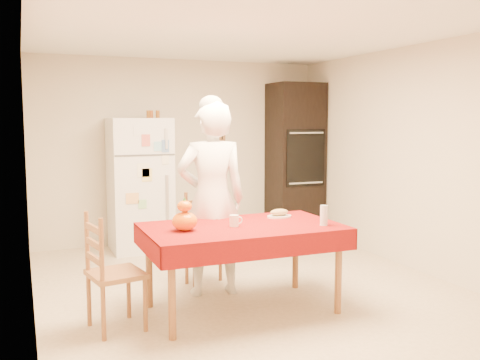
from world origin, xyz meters
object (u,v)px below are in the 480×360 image
oven_cabinet (295,160)px  dining_table (242,233)px  bread_plate (279,216)px  wine_glass (324,215)px  chair_far (206,236)px  chair_left (108,268)px  pumpkin_lower (185,221)px  refrigerator (140,185)px  seated_woman (212,199)px  coffee_mug (234,221)px

oven_cabinet → dining_table: bearing=-126.3°
oven_cabinet → bread_plate: (-1.45, -2.39, -0.33)m
dining_table → wine_glass: bearing=-21.8°
chair_far → chair_left: same height
pumpkin_lower → bread_plate: pumpkin_lower is taller
chair_far → pumpkin_lower: (-0.46, -0.82, 0.33)m
dining_table → pumpkin_lower: 0.54m
refrigerator → wine_glass: bearing=-70.2°
oven_cabinet → pumpkin_lower: 3.61m
oven_cabinet → chair_far: 2.75m
refrigerator → oven_cabinet: size_ratio=0.77×
seated_woman → pumpkin_lower: 0.71m
chair_left → wine_glass: bearing=-108.2°
oven_cabinet → wine_glass: 3.16m
refrigerator → bread_plate: refrigerator is taller
refrigerator → seated_woman: (0.27, -2.04, 0.07)m
dining_table → bread_plate: size_ratio=7.08×
seated_woman → refrigerator: bearing=-75.7°
pumpkin_lower → dining_table: bearing=2.0°
oven_cabinet → bread_plate: oven_cabinet is taller
chair_left → seated_woman: 1.27m
seated_woman → wine_glass: bearing=140.1°
pumpkin_lower → wine_glass: 1.21m
refrigerator → seated_woman: size_ratio=0.92×
oven_cabinet → chair_far: oven_cabinet is taller
seated_woman → wine_glass: seated_woman is taller
refrigerator → coffee_mug: 2.60m
dining_table → chair_far: (-0.06, 0.80, -0.18)m
coffee_mug → wine_glass: 0.78m
oven_cabinet → coffee_mug: oven_cabinet is taller
seated_woman → bread_plate: seated_woman is taller
chair_left → coffee_mug: chair_left is taller
pumpkin_lower → oven_cabinet: bearing=47.2°
chair_left → oven_cabinet: bearing=-59.9°
dining_table → coffee_mug: size_ratio=17.00×
bread_plate → oven_cabinet: bearing=58.8°
chair_far → bread_plate: (0.53, -0.58, 0.26)m
dining_table → pumpkin_lower: size_ratio=8.03×
seated_woman → wine_glass: 1.10m
refrigerator → wine_glass: (1.02, -2.84, -0.00)m
refrigerator → seated_woman: bearing=-82.6°
refrigerator → coffee_mug: size_ratio=17.00×
oven_cabinet → dining_table: 3.27m
chair_left → bread_plate: bearing=-92.0°
chair_far → chair_left: bearing=-139.6°
refrigerator → seated_woman: seated_woman is taller
chair_far → chair_left: (-1.10, -0.82, 0.00)m
oven_cabinet → coffee_mug: (-2.00, -2.63, -0.29)m
chair_left → coffee_mug: size_ratio=9.50×
seated_woman → coffee_mug: 0.56m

